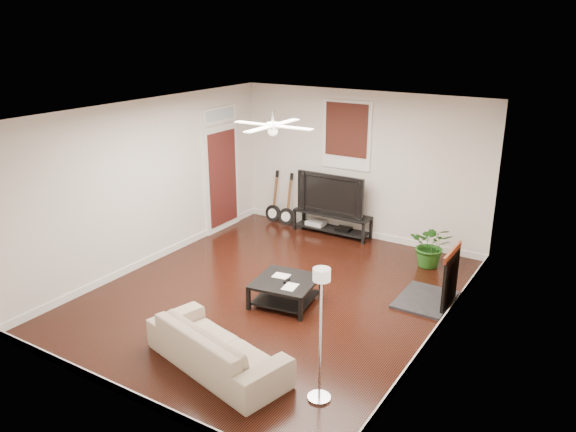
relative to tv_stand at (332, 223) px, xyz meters
The scene contains 14 objects.
room 3.06m from the tv_stand, 80.63° to the right, with size 5.01×6.01×2.81m.
brick_accent 3.64m from the tv_stand, 31.13° to the right, with size 0.02×2.20×2.80m, color #9D4D32.
fireplace 3.21m from the tv_stand, 33.80° to the right, with size 0.80×1.10×0.92m, color black.
window_back 1.75m from the tv_stand, 50.11° to the left, with size 1.00×0.06×1.30m, color black.
door_left 2.42m from the tv_stand, 156.26° to the right, with size 0.08×1.00×2.50m, color white.
tv_stand is the anchor object (origin of this frame).
tv 0.62m from the tv_stand, 90.00° to the left, with size 1.39×0.18×0.80m, color black.
coffee_table 3.03m from the tv_stand, 75.44° to the right, with size 0.87×0.87×0.37m, color black.
sofa 4.85m from the tv_stand, 78.91° to the right, with size 1.95×0.76×0.57m, color tan.
floor_lamp 5.22m from the tv_stand, 63.91° to the right, with size 0.26×0.26×1.59m, color silver, non-canonical shape.
potted_plant 2.22m from the tv_stand, 13.30° to the right, with size 0.70×0.61×0.78m, color #215A19.
guitar_left 1.41m from the tv_stand, behind, with size 0.34×0.24×1.09m, color black, non-canonical shape.
guitar_right 1.07m from the tv_stand, behind, with size 0.34×0.24×1.09m, color black, non-canonical shape.
ceiling_fan 3.69m from the tv_stand, 80.63° to the right, with size 1.24×1.24×0.32m, color white, non-canonical shape.
Camera 1 is at (4.31, -6.53, 3.96)m, focal length 35.19 mm.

